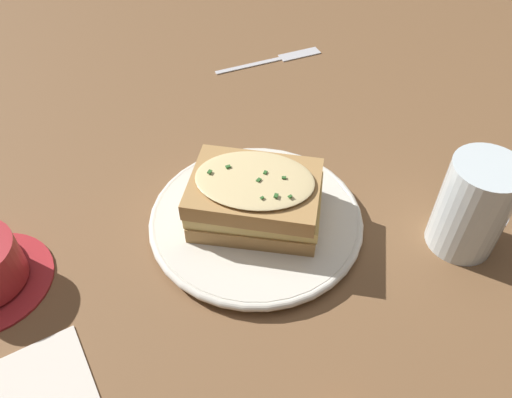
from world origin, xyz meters
name	(u,v)px	position (x,y,z in m)	size (l,w,h in m)	color
ground_plane	(262,215)	(0.00, 0.00, 0.00)	(2.40, 2.40, 0.00)	brown
dinner_plate	(256,220)	(0.01, -0.01, 0.01)	(0.25, 0.25, 0.02)	silver
sandwich	(255,197)	(0.01, -0.01, 0.05)	(0.15, 0.17, 0.06)	#B2844C
water_glass	(473,206)	(0.10, 0.20, 0.06)	(0.07, 0.07, 0.11)	silver
fork	(281,58)	(-0.33, 0.14, 0.00)	(0.04, 0.19, 0.00)	silver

